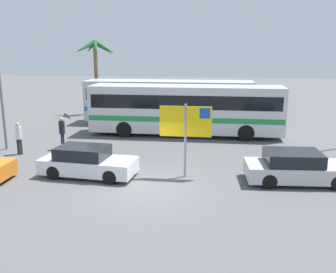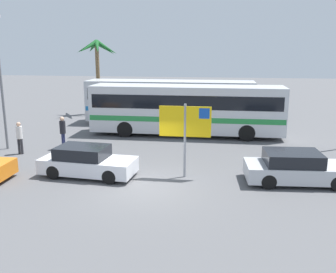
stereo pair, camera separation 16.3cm
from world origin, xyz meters
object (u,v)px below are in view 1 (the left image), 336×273
(car_white, at_px, (87,162))
(pedestrian_by_bus, at_px, (62,130))
(bus_front_coach, at_px, (186,108))
(ferry_sign, at_px, (187,124))
(bus_rear_coach, at_px, (168,100))
(pedestrian_near_sign, at_px, (19,136))
(car_silver, at_px, (297,168))

(car_white, distance_m, pedestrian_by_bus, 5.05)
(bus_front_coach, relative_size, ferry_sign, 3.79)
(bus_rear_coach, relative_size, pedestrian_near_sign, 7.04)
(bus_front_coach, bearing_deg, pedestrian_by_bus, -145.60)
(car_silver, relative_size, car_white, 1.04)
(car_silver, height_order, pedestrian_near_sign, pedestrian_near_sign)
(ferry_sign, height_order, car_white, ferry_sign)
(car_silver, bearing_deg, ferry_sign, 175.22)
(bus_rear_coach, bearing_deg, car_silver, -59.31)
(bus_rear_coach, height_order, car_white, bus_rear_coach)
(car_white, xyz_separation_m, pedestrian_near_sign, (-4.71, 2.84, 0.38))
(bus_rear_coach, distance_m, pedestrian_near_sign, 11.38)
(ferry_sign, height_order, pedestrian_by_bus, ferry_sign)
(pedestrian_near_sign, bearing_deg, car_white, 69.28)
(car_white, relative_size, pedestrian_near_sign, 2.46)
(car_silver, height_order, pedestrian_by_bus, pedestrian_by_bus)
(pedestrian_by_bus, bearing_deg, car_white, -58.56)
(car_white, bearing_deg, pedestrian_near_sign, 154.20)
(car_silver, xyz_separation_m, car_white, (-8.89, -0.38, -0.00))
(bus_rear_coach, distance_m, ferry_sign, 11.80)
(car_white, height_order, pedestrian_by_bus, pedestrian_by_bus)
(car_silver, xyz_separation_m, pedestrian_near_sign, (-13.60, 2.46, 0.38))
(car_white, xyz_separation_m, pedestrian_by_bus, (-2.88, 4.13, 0.44))
(bus_front_coach, bearing_deg, pedestrian_near_sign, -145.43)
(bus_front_coach, distance_m, car_white, 9.31)
(bus_front_coach, distance_m, pedestrian_by_bus, 7.82)
(car_silver, distance_m, pedestrian_near_sign, 13.82)
(car_white, bearing_deg, bus_front_coach, 72.73)
(bus_rear_coach, bearing_deg, pedestrian_by_bus, -121.65)
(bus_rear_coach, relative_size, ferry_sign, 3.79)
(ferry_sign, distance_m, car_white, 4.63)
(car_silver, xyz_separation_m, pedestrian_by_bus, (-11.77, 3.75, 0.44))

